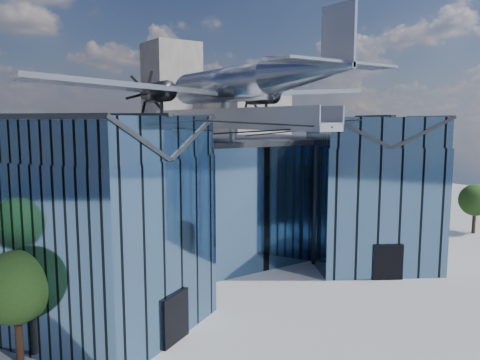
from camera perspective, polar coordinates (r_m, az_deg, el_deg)
ground_plane at (r=33.65m, az=1.96°, el=-12.62°), size 120.00×120.00×0.00m
museum at (r=36.96m, az=-3.33°, el=-1.92°), size 32.88×24.50×17.60m
bg_towers at (r=78.63m, az=-19.43°, el=5.90°), size 77.00×24.50×26.00m
tree_plaza_w at (r=24.90m, az=-25.66°, el=-11.73°), size 4.42×4.42×5.44m
tree_plaza_e at (r=52.88m, az=26.76°, el=-2.22°), size 4.00×4.00×5.03m
tree_side_e at (r=49.77m, az=16.82°, el=-1.95°), size 4.54×4.54×5.45m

